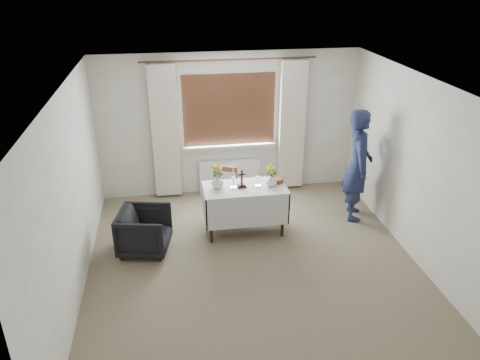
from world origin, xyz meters
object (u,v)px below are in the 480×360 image
object	(u,v)px
flower_vase_left	(217,182)
flower_vase_right	(271,181)
altar_table	(245,209)
armchair	(145,231)
wooden_cross	(242,179)
wooden_chair	(225,192)
person	(358,165)

from	to	relation	value
flower_vase_left	flower_vase_right	distance (m)	0.80
flower_vase_right	altar_table	bearing A→B (deg)	176.19
armchair	wooden_cross	bearing A→B (deg)	-66.83
wooden_chair	armchair	distance (m)	1.57
flower_vase_right	person	bearing A→B (deg)	9.04
armchair	person	bearing A→B (deg)	-69.84
wooden_chair	person	bearing A→B (deg)	12.72
wooden_chair	armchair	bearing A→B (deg)	-120.71
altar_table	flower_vase_right	size ratio (longest dim) A/B	7.05
wooden_chair	person	distance (m)	2.17
person	wooden_cross	size ratio (longest dim) A/B	6.49
armchair	flower_vase_left	distance (m)	1.27
wooden_chair	person	world-z (taller)	person
armchair	flower_vase_left	world-z (taller)	flower_vase_left
wooden_cross	flower_vase_right	xyz separation A→B (m)	(0.44, -0.03, -0.05)
person	flower_vase_left	size ratio (longest dim) A/B	9.22
altar_table	flower_vase_left	distance (m)	0.63
flower_vase_left	armchair	bearing A→B (deg)	-163.10
altar_table	flower_vase_right	distance (m)	0.61
wooden_cross	flower_vase_left	size ratio (longest dim) A/B	1.42
wooden_chair	flower_vase_left	bearing A→B (deg)	-83.50
altar_table	armchair	distance (m)	1.53
person	armchair	bearing A→B (deg)	113.54
armchair	flower_vase_right	xyz separation A→B (m)	(1.90, 0.27, 0.53)
flower_vase_left	flower_vase_right	world-z (taller)	flower_vase_left
wooden_cross	flower_vase_right	distance (m)	0.44
wooden_chair	flower_vase_left	size ratio (longest dim) A/B	4.03
wooden_cross	flower_vase_left	xyz separation A→B (m)	(-0.36, 0.04, -0.04)
wooden_chair	armchair	xyz separation A→B (m)	(-1.28, -0.91, -0.08)
armchair	flower_vase_right	size ratio (longest dim) A/B	4.01
person	flower_vase_left	xyz separation A→B (m)	(-2.25, -0.16, -0.05)
wooden_chair	flower_vase_left	xyz separation A→B (m)	(-0.18, -0.57, 0.46)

